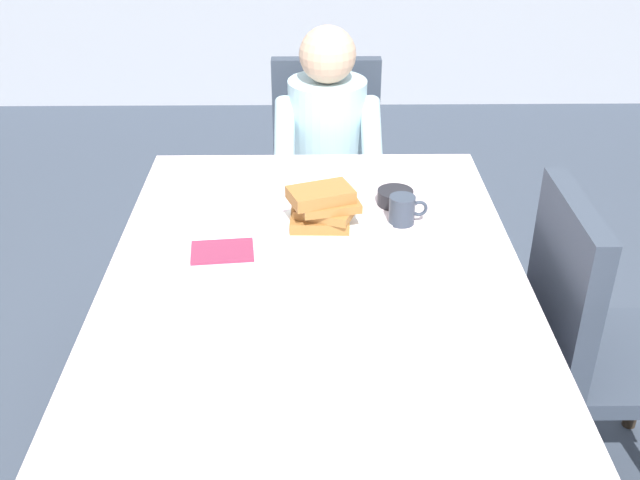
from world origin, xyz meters
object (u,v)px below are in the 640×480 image
(chair_diner, at_px, (326,161))
(diner_person, at_px, (327,145))
(breakfast_stack, at_px, (323,207))
(bowl_butter, at_px, (395,197))
(dining_table_main, at_px, (315,296))
(cup_coffee, at_px, (403,210))
(fork_left_of_plate, at_px, (258,232))
(plate_breakfast, at_px, (324,227))
(knife_right_of_plate, at_px, (390,232))
(syrup_pitcher, at_px, (229,205))
(chair_right_side, at_px, (591,330))
(spoon_near_edge, at_px, (341,297))

(chair_diner, bearing_deg, diner_person, 90.00)
(chair_diner, relative_size, breakfast_stack, 4.28)
(bowl_butter, bearing_deg, breakfast_stack, -144.02)
(chair_diner, distance_m, bowl_butter, 0.85)
(dining_table_main, height_order, chair_diner, chair_diner)
(cup_coffee, bearing_deg, fork_left_of_plate, -172.19)
(dining_table_main, distance_m, plate_breakfast, 0.24)
(breakfast_stack, bearing_deg, bowl_butter, 35.98)
(plate_breakfast, height_order, knife_right_of_plate, plate_breakfast)
(diner_person, height_order, breakfast_stack, diner_person)
(dining_table_main, relative_size, plate_breakfast, 5.44)
(syrup_pitcher, bearing_deg, chair_right_side, -15.99)
(chair_diner, bearing_deg, syrup_pitcher, 70.65)
(cup_coffee, bearing_deg, chair_right_side, -25.92)
(syrup_pitcher, height_order, knife_right_of_plate, syrup_pitcher)
(cup_coffee, xyz_separation_m, knife_right_of_plate, (-0.04, -0.06, -0.04))
(chair_diner, relative_size, cup_coffee, 8.23)
(dining_table_main, bearing_deg, fork_left_of_plate, 130.33)
(breakfast_stack, relative_size, fork_left_of_plate, 1.21)
(chair_diner, xyz_separation_m, bowl_butter, (0.19, -0.80, 0.23))
(plate_breakfast, xyz_separation_m, bowl_butter, (0.22, 0.16, 0.01))
(bowl_butter, height_order, syrup_pitcher, syrup_pitcher)
(breakfast_stack, height_order, fork_left_of_plate, breakfast_stack)
(chair_diner, relative_size, fork_left_of_plate, 5.17)
(chair_diner, xyz_separation_m, cup_coffee, (0.20, -0.92, 0.25))
(spoon_near_edge, bearing_deg, diner_person, 81.72)
(breakfast_stack, relative_size, knife_right_of_plate, 1.09)
(syrup_pitcher, bearing_deg, bowl_butter, 8.83)
(dining_table_main, distance_m, knife_right_of_plate, 0.30)
(chair_diner, xyz_separation_m, syrup_pitcher, (-0.31, -0.88, 0.25))
(diner_person, xyz_separation_m, plate_breakfast, (-0.03, -0.80, 0.08))
(chair_diner, xyz_separation_m, spoon_near_edge, (0.01, -1.31, 0.21))
(cup_coffee, relative_size, knife_right_of_plate, 0.57)
(cup_coffee, bearing_deg, syrup_pitcher, 175.10)
(cup_coffee, height_order, spoon_near_edge, cup_coffee)
(breakfast_stack, distance_m, knife_right_of_plate, 0.21)
(plate_breakfast, bearing_deg, dining_table_main, -97.19)
(dining_table_main, height_order, spoon_near_edge, spoon_near_edge)
(diner_person, distance_m, breakfast_stack, 0.82)
(dining_table_main, relative_size, fork_left_of_plate, 8.47)
(bowl_butter, bearing_deg, chair_right_side, -35.39)
(plate_breakfast, distance_m, syrup_pitcher, 0.29)
(plate_breakfast, distance_m, fork_left_of_plate, 0.19)
(breakfast_stack, height_order, bowl_butter, breakfast_stack)
(cup_coffee, height_order, bowl_butter, cup_coffee)
(bowl_butter, bearing_deg, spoon_near_edge, -109.88)
(chair_diner, distance_m, plate_breakfast, 0.98)
(bowl_butter, bearing_deg, knife_right_of_plate, -99.69)
(chair_right_side, distance_m, syrup_pitcher, 1.09)
(chair_diner, relative_size, knife_right_of_plate, 4.65)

